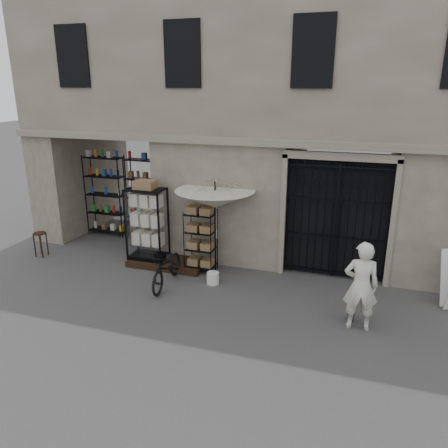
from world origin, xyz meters
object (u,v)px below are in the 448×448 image
(display_cabinet, at_px, (147,228))
(steel_bollard, at_px, (352,303))
(bicycle, at_px, (168,285))
(wire_rack, at_px, (201,242))
(white_bucket, at_px, (213,278))
(wooden_stool, at_px, (41,244))
(market_umbrella, at_px, (215,194))
(shopkeeper, at_px, (356,327))

(display_cabinet, distance_m, steel_bollard, 5.44)
(bicycle, bearing_deg, wire_rack, 60.47)
(white_bucket, relative_size, bicycle, 0.17)
(wooden_stool, distance_m, steel_bollard, 8.34)
(wire_rack, xyz_separation_m, white_bucket, (0.53, -0.61, -0.65))
(display_cabinet, xyz_separation_m, market_umbrella, (1.82, 0.12, 1.00))
(wooden_stool, bearing_deg, steel_bollard, -6.54)
(steel_bollard, distance_m, shopkeeper, 0.47)
(bicycle, relative_size, shopkeeper, 0.96)
(display_cabinet, height_order, market_umbrella, market_umbrella)
(market_umbrella, relative_size, white_bucket, 9.47)
(market_umbrella, height_order, shopkeeper, market_umbrella)
(wire_rack, bearing_deg, wooden_stool, -165.66)
(bicycle, bearing_deg, wooden_stool, 167.53)
(shopkeeper, bearing_deg, bicycle, -13.55)
(market_umbrella, distance_m, shopkeeper, 4.41)
(steel_bollard, bearing_deg, market_umbrella, 156.02)
(display_cabinet, height_order, wire_rack, display_cabinet)
(display_cabinet, bearing_deg, steel_bollard, -32.08)
(display_cabinet, bearing_deg, wire_rack, -18.08)
(market_umbrella, relative_size, wooden_stool, 4.10)
(white_bucket, bearing_deg, market_umbrella, 104.43)
(display_cabinet, xyz_separation_m, shopkeeper, (5.35, -1.63, -0.99))
(steel_bollard, height_order, shopkeeper, steel_bollard)
(display_cabinet, distance_m, market_umbrella, 2.08)
(white_bucket, xyz_separation_m, steel_bollard, (3.21, -0.76, 0.25))
(display_cabinet, bearing_deg, white_bucket, -34.71)
(market_umbrella, distance_m, steel_bollard, 4.05)
(wooden_stool, bearing_deg, display_cabinet, 8.29)
(white_bucket, distance_m, bicycle, 1.08)
(market_umbrella, distance_m, wooden_stool, 5.18)
(market_umbrella, distance_m, bicycle, 2.44)
(market_umbrella, height_order, white_bucket, market_umbrella)
(wire_rack, height_order, market_umbrella, market_umbrella)
(wooden_stool, bearing_deg, white_bucket, -2.17)
(display_cabinet, relative_size, shopkeeper, 1.14)
(market_umbrella, xyz_separation_m, bicycle, (-0.81, -1.15, -2.00))
(display_cabinet, xyz_separation_m, bicycle, (1.01, -1.03, -0.99))
(display_cabinet, distance_m, wire_rack, 1.50)
(bicycle, height_order, shopkeeper, bicycle)
(bicycle, distance_m, wooden_stool, 4.13)
(market_umbrella, xyz_separation_m, wooden_stool, (-4.88, -0.56, -1.64))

